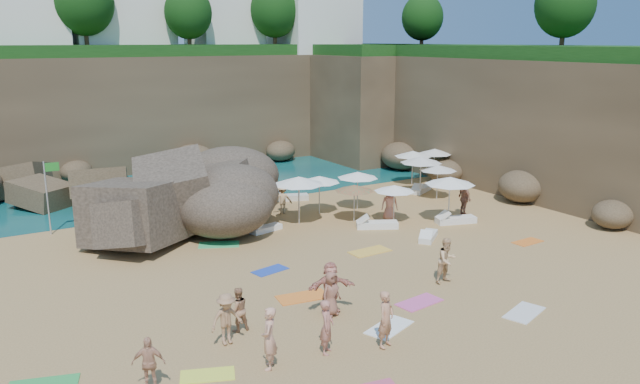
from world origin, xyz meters
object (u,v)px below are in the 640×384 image
flag_pole (49,188)px  parasol_0 (358,175)px  lounger_0 (266,229)px  person_stand_6 (269,338)px  person_stand_3 (465,198)px  person_stand_0 (327,327)px  person_stand_2 (282,199)px  parasol_2 (413,154)px  person_stand_1 (238,309)px  person_stand_5 (173,212)px  parasol_1 (319,179)px  rock_outcrop (178,227)px  person_stand_4 (390,204)px

flag_pole → parasol_0: flag_pole is taller
lounger_0 → person_stand_6: person_stand_6 is taller
person_stand_3 → flag_pole: bearing=82.9°
person_stand_0 → person_stand_3: (14.17, 8.93, 0.12)m
person_stand_0 → person_stand_2: bearing=20.3°
parasol_2 → person_stand_1: size_ratio=1.59×
person_stand_5 → lounger_0: bearing=-53.3°
parasol_1 → person_stand_3: parasol_1 is taller
person_stand_3 → person_stand_6: size_ratio=1.05×
flag_pole → rock_outcrop: bearing=-20.0°
lounger_0 → person_stand_4: bearing=-27.0°
parasol_1 → person_stand_6: parasol_1 is taller
flag_pole → person_stand_1: (3.42, -14.10, -1.55)m
rock_outcrop → lounger_0: (3.45, -2.89, 0.13)m
person_stand_1 → lounger_0: bearing=-118.5°
parasol_2 → person_stand_4: (-6.28, -5.80, -1.16)m
person_stand_1 → person_stand_0: bearing=124.1°
person_stand_1 → person_stand_3: size_ratio=0.76×
person_stand_0 → person_stand_6: person_stand_6 is taller
person_stand_0 → person_stand_5: bearing=42.4°
parasol_1 → person_stand_6: bearing=-126.2°
lounger_0 → person_stand_2: size_ratio=1.05×
flag_pole → person_stand_3: flag_pole is taller
lounger_0 → person_stand_0: 12.56m
rock_outcrop → flag_pole: (-5.53, 2.01, 2.29)m
parasol_0 → parasol_1: (-2.29, 0.28, -0.03)m
parasol_1 → person_stand_0: parasol_1 is taller
person_stand_4 → person_stand_6: 15.87m
person_stand_4 → person_stand_5: (-9.99, 4.69, -0.11)m
lounger_0 → person_stand_3: (10.27, -2.99, 0.84)m
rock_outcrop → person_stand_0: 14.84m
lounger_0 → person_stand_1: bearing=-134.1°
rock_outcrop → person_stand_4: size_ratio=5.00×
person_stand_2 → person_stand_5: 5.87m
person_stand_2 → person_stand_4: size_ratio=0.92×
parasol_0 → lounger_0: 6.51m
rock_outcrop → parasol_2: parasol_2 is taller
flag_pole → parasol_1: 13.35m
parasol_0 → parasol_2: bearing=26.1°
parasol_1 → person_stand_6: (-9.64, -13.16, -0.99)m
parasol_0 → person_stand_3: (4.11, -4.04, -0.98)m
rock_outcrop → person_stand_6: 14.93m
flag_pole → person_stand_3: (19.25, -7.90, -1.32)m
person_stand_3 → person_stand_5: 15.17m
person_stand_4 → person_stand_6: size_ratio=0.94×
lounger_0 → parasol_1: bearing=6.0°
parasol_1 → person_stand_2: bearing=147.2°
rock_outcrop → parasol_2: (16.09, 1.32, 2.03)m
rock_outcrop → person_stand_1: bearing=-99.9°
parasol_1 → person_stand_0: 15.40m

